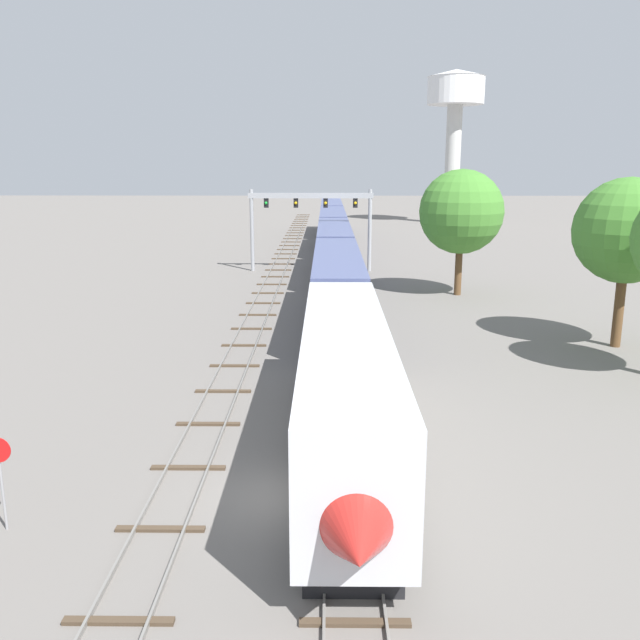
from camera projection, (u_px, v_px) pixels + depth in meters
The scene contains 9 objects.
ground_plane at pixel (285, 497), 21.30m from camera, with size 400.00×400.00×0.00m, color slate.
track_main at pixel (333, 252), 79.65m from camera, with size 2.60×200.00×0.16m.
track_near at pixel (273, 280), 60.24m from camera, with size 2.60×160.00×0.16m.
passenger_train at pixel (334, 249), 61.73m from camera, with size 3.04×97.23×4.80m.
signal_gantry at pixel (311, 212), 64.58m from camera, with size 12.10×0.49×7.92m.
water_tower at pixel (455, 103), 112.43m from camera, with size 9.70×9.70×25.62m.
stop_sign at pixel (0, 470), 19.02m from camera, with size 0.76×0.08×2.88m.
trackside_tree_left at pixel (627, 231), 37.28m from camera, with size 5.93×5.93×9.69m.
trackside_tree_right at pixel (461, 212), 52.46m from camera, with size 6.63×6.63×9.97m.
Camera 1 is at (1.33, -19.41, 10.43)m, focal length 37.44 mm.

